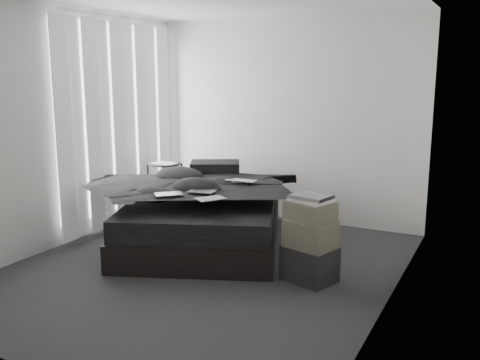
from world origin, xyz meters
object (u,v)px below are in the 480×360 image
at_px(bed, 204,231).
at_px(box_lower, 310,263).
at_px(laptop, 239,175).
at_px(side_stand, 165,192).

bearing_deg(bed, box_lower, -40.93).
height_order(laptop, side_stand, laptop).
xyz_separation_m(bed, box_lower, (1.44, -0.50, 0.02)).
xyz_separation_m(laptop, side_stand, (-1.30, 0.42, -0.41)).
distance_m(laptop, box_lower, 1.44).
height_order(laptop, box_lower, laptop).
xyz_separation_m(laptop, box_lower, (1.09, -0.70, -0.62)).
xyz_separation_m(bed, laptop, (0.35, 0.20, 0.64)).
xyz_separation_m(bed, side_stand, (-0.95, 0.61, 0.23)).
bearing_deg(box_lower, bed, 160.75).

